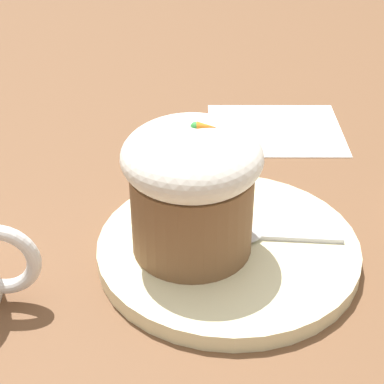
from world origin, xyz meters
name	(u,v)px	position (x,y,z in m)	size (l,w,h in m)	color
ground_plane	(228,256)	(0.00, 0.00, 0.00)	(4.00, 4.00, 0.00)	brown
dessert_plate	(228,249)	(0.00, 0.00, 0.01)	(0.21, 0.21, 0.01)	beige
carrot_cake	(192,186)	(-0.03, -0.01, 0.07)	(0.10, 0.10, 0.11)	brown
spoon	(255,233)	(0.02, 0.01, 0.02)	(0.10, 0.03, 0.01)	silver
paper_napkin	(275,129)	(0.06, 0.22, 0.00)	(0.15, 0.12, 0.00)	white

